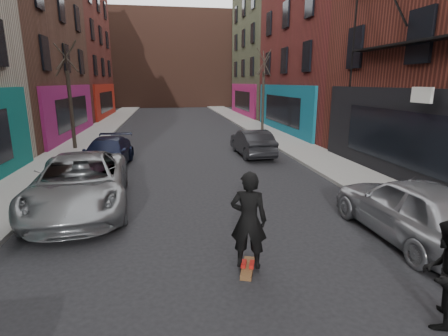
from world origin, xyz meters
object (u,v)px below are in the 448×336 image
object	(u,v)px
skateboarder	(249,220)
skateboard	(248,268)
tree_right_far	(263,84)
parked_left_end	(107,153)
parked_left_far	(80,183)
parked_right_far	(413,209)
pedestrian	(445,274)
tree_left_far	(69,88)
parked_right_end	(252,143)

from	to	relation	value
skateboarder	skateboard	bearing A→B (deg)	-0.00
tree_right_far	parked_left_end	xyz separation A→B (m)	(-9.94, -10.54, -2.88)
parked_left_far	skateboard	bearing A→B (deg)	-52.09
tree_right_far	parked_right_far	xyz separation A→B (m)	(-1.60, -19.25, -2.75)
skateboard	pedestrian	xyz separation A→B (m)	(2.59, -2.03, 0.82)
parked_left_end	skateboarder	world-z (taller)	skateboarder
tree_left_far	tree_right_far	distance (m)	13.78
parked_left_far	parked_right_far	world-z (taller)	parked_left_far
parked_left_far	parked_right_end	xyz separation A→B (m)	(6.90, 6.81, -0.12)
skateboarder	parked_left_far	bearing A→B (deg)	-27.12
parked_left_far	parked_right_far	size ratio (longest dim) A/B	1.25
tree_right_far	parked_left_far	xyz separation A→B (m)	(-9.90, -15.73, -2.73)
parked_right_far	skateboard	distance (m)	4.32
tree_left_far	parked_right_end	xyz separation A→B (m)	(9.40, -2.92, -2.71)
parked_left_far	parked_left_end	bearing A→B (deg)	84.63
skateboard	skateboarder	xyz separation A→B (m)	(0.00, 0.00, 1.04)
parked_right_end	pedestrian	xyz separation A→B (m)	(-0.20, -13.13, 0.19)
tree_left_far	pedestrian	bearing A→B (deg)	-60.18
tree_right_far	skateboarder	xyz separation A→B (m)	(-5.79, -20.03, -2.44)
skateboard	skateboarder	distance (m)	1.04
parked_right_far	tree_right_far	bearing A→B (deg)	-96.19
parked_left_far	parked_right_end	bearing A→B (deg)	38.78
parked_left_far	tree_right_far	bearing A→B (deg)	51.97
tree_left_far	parked_right_far	distance (m)	17.29
parked_left_far	tree_left_far	bearing A→B (deg)	98.56
tree_right_far	skateboarder	size ratio (longest dim) A/B	3.45
parked_right_end	skateboarder	xyz separation A→B (m)	(-2.79, -11.11, 0.41)
tree_right_far	parked_right_end	xyz separation A→B (m)	(-3.00, -8.92, -2.86)
parked_right_far	skateboarder	bearing A→B (deg)	9.11
tree_left_far	tree_right_far	bearing A→B (deg)	25.82
parked_left_far	pedestrian	size ratio (longest dim) A/B	3.34
parked_right_far	skateboard	xyz separation A→B (m)	(-4.19, -0.78, -0.73)
tree_right_far	parked_right_end	bearing A→B (deg)	-108.59
tree_right_far	parked_left_far	bearing A→B (deg)	-122.19
parked_left_end	skateboarder	xyz separation A→B (m)	(4.16, -9.49, 0.43)
parked_right_far	parked_right_end	xyz separation A→B (m)	(-1.40, 10.33, -0.11)
parked_right_far	parked_right_end	bearing A→B (deg)	-83.72
parked_right_end	pedestrian	bearing A→B (deg)	86.80
parked_right_end	skateboarder	bearing A→B (deg)	73.57
parked_left_end	parked_right_end	world-z (taller)	parked_right_end
tree_right_far	parked_left_end	distance (m)	14.77
parked_right_end	parked_left_far	bearing A→B (deg)	42.28
parked_left_end	parked_right_far	xyz separation A→B (m)	(8.34, -8.71, 0.13)
tree_left_far	skateboard	bearing A→B (deg)	-64.76
tree_left_far	parked_left_far	distance (m)	10.37
tree_right_far	pedestrian	bearing A→B (deg)	-98.25
pedestrian	tree_left_far	bearing A→B (deg)	-97.88
tree_left_far	parked_right_end	bearing A→B (deg)	-17.25
tree_left_far	parked_left_end	distance (m)	5.83
parked_right_far	skateboarder	world-z (taller)	skateboarder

